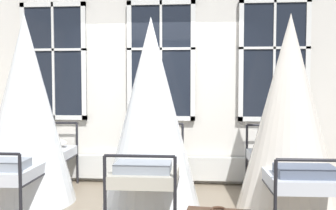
{
  "coord_description": "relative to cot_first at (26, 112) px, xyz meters",
  "views": [
    {
      "loc": [
        0.6,
        -4.68,
        1.55
      ],
      "look_at": [
        0.2,
        -0.01,
        1.29
      ],
      "focal_mm": 39.95,
      "sensor_mm": 36.0,
      "label": 1
    }
  ],
  "objects": [
    {
      "name": "window_bank",
      "position": [
        1.66,
        1.06,
        -0.01
      ],
      "size": [
        4.47,
        0.1,
        2.76
      ],
      "color": "black",
      "rests_on": "ground"
    },
    {
      "name": "cot_second",
      "position": [
        1.64,
        0.01,
        -0.04
      ],
      "size": [
        1.25,
        1.95,
        2.4
      ],
      "rotation": [
        0.0,
        0.0,
        1.58
      ],
      "color": "black",
      "rests_on": "ground"
    },
    {
      "name": "ground",
      "position": [
        1.66,
        -0.0,
        -1.19
      ],
      "size": [
        17.94,
        17.94,
        0.0
      ],
      "primitive_type": "plane",
      "color": "gray"
    },
    {
      "name": "back_wall_with_windows",
      "position": [
        1.66,
        1.18,
        0.45
      ],
      "size": [
        7.71,
        0.1,
        3.3
      ],
      "primitive_type": "cube",
      "color": "silver",
      "rests_on": "ground"
    },
    {
      "name": "cot_first",
      "position": [
        0.0,
        0.0,
        0.0
      ],
      "size": [
        1.25,
        1.95,
        2.47
      ],
      "rotation": [
        0.0,
        0.0,
        1.58
      ],
      "color": "black",
      "rests_on": "ground"
    },
    {
      "name": "cot_third",
      "position": [
        3.35,
        -0.05,
        -0.03
      ],
      "size": [
        1.25,
        1.96,
        2.41
      ],
      "rotation": [
        0.0,
        0.0,
        1.59
      ],
      "color": "black",
      "rests_on": "ground"
    }
  ]
}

